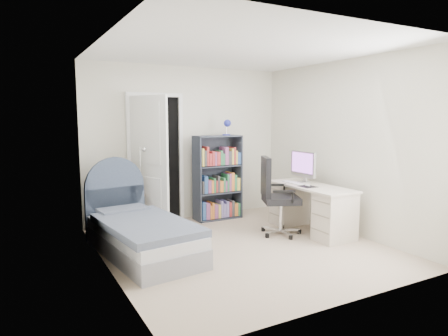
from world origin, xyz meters
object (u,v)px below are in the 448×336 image
office_chair (275,192)px  nightstand (126,201)px  bed (140,233)px  desk (310,206)px  bookcase (218,181)px  floor_lamp (142,197)px

office_chair → nightstand: bearing=144.3°
bed → desk: 2.51m
bookcase → floor_lamp: bearing=-175.9°
nightstand → desk: bearing=-31.0°
desk → nightstand: bearing=149.0°
bookcase → office_chair: (0.29, -1.19, -0.01)m
nightstand → floor_lamp: 0.29m
bed → desk: bearing=-5.8°
bed → desk: size_ratio=1.36×
floor_lamp → bookcase: size_ratio=0.76×
nightstand → office_chair: office_chair is taller
bed → office_chair: bed is taller
floor_lamp → desk: bearing=-29.5°
bookcase → desk: bookcase is taller
desk → floor_lamp: bearing=150.5°
nightstand → floor_lamp: (0.20, -0.20, 0.09)m
nightstand → bookcase: bearing=-3.9°
nightstand → floor_lamp: size_ratio=0.51×
bed → floor_lamp: floor_lamp is taller
bookcase → office_chair: bookcase is taller
bed → nightstand: bed is taller
nightstand → bed: bearing=-96.2°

